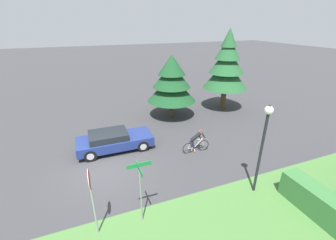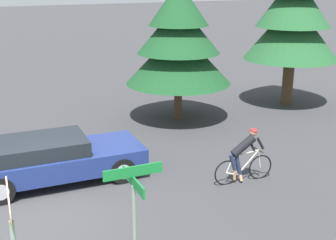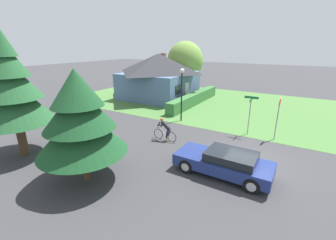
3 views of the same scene
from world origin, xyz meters
name	(u,v)px [view 1 (image 1 of 3)]	position (x,y,z in m)	size (l,w,h in m)	color
ground_plane	(107,168)	(0.00, 0.00, 0.00)	(140.00, 140.00, 0.00)	#38383A
sedan_left_lane	(114,140)	(-1.85, 0.72, 0.64)	(1.89, 4.51, 1.23)	navy
cyclist	(196,141)	(0.20, 5.29, 0.71)	(0.44, 1.73, 1.49)	black
stop_sign	(91,191)	(4.00, -0.81, 1.99)	(0.69, 0.07, 2.83)	gray
street_lamp	(264,133)	(4.26, 6.25, 3.01)	(0.36, 0.36, 4.30)	black
street_name_sign	(140,182)	(4.01, 0.91, 1.87)	(0.90, 0.90, 2.70)	gray
conifer_tall_near	(172,81)	(-5.50, 6.01, 2.97)	(3.85, 3.85, 5.05)	#4C3823
conifer_tall_far	(227,66)	(-5.61, 11.10, 3.83)	(3.80, 3.80, 6.89)	#4C3823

